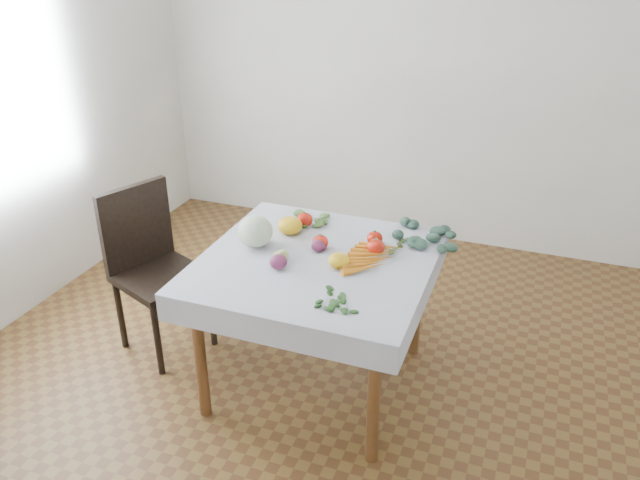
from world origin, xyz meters
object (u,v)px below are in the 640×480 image
(carrot_bunch, at_px, (372,257))
(table, at_px, (316,277))
(chair, at_px, (151,259))
(heirloom_back, at_px, (290,225))
(cabbage, at_px, (255,231))

(carrot_bunch, bearing_deg, table, -160.32)
(chair, bearing_deg, carrot_bunch, 2.73)
(table, distance_m, carrot_bunch, 0.30)
(table, distance_m, heirloom_back, 0.36)
(heirloom_back, height_order, carrot_bunch, heirloom_back)
(table, bearing_deg, cabbage, 174.49)
(cabbage, height_order, heirloom_back, cabbage)
(table, relative_size, cabbage, 5.53)
(table, height_order, heirloom_back, heirloom_back)
(chair, relative_size, carrot_bunch, 2.50)
(heirloom_back, xyz_separation_m, carrot_bunch, (0.50, -0.13, -0.03))
(chair, distance_m, heirloom_back, 0.84)
(cabbage, distance_m, carrot_bunch, 0.61)
(chair, height_order, cabbage, chair)
(table, height_order, carrot_bunch, carrot_bunch)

